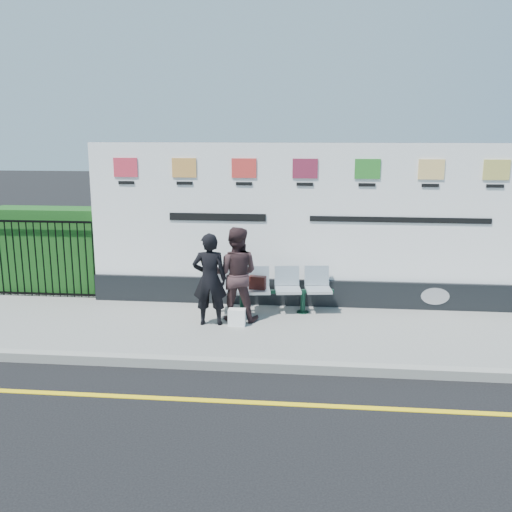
{
  "coord_description": "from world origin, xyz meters",
  "views": [
    {
      "loc": [
        0.66,
        -6.53,
        3.34
      ],
      "look_at": [
        -0.29,
        2.87,
        1.25
      ],
      "focal_mm": 40.0,
      "sensor_mm": 36.0,
      "label": 1
    }
  ],
  "objects": [
    {
      "name": "yellow_line",
      "position": [
        0.0,
        0.0,
        0.0
      ],
      "size": [
        14.0,
        0.1,
        0.01
      ],
      "primitive_type": "cube",
      "color": "yellow",
      "rests_on": "ground"
    },
    {
      "name": "hedge",
      "position": [
        -4.58,
        4.3,
        0.97
      ],
      "size": [
        2.35,
        0.7,
        1.7
      ],
      "primitive_type": "cube",
      "color": "#194C17",
      "rests_on": "pavement"
    },
    {
      "name": "kerb",
      "position": [
        0.0,
        1.0,
        0.07
      ],
      "size": [
        14.0,
        0.18,
        0.14
      ],
      "primitive_type": "cube",
      "color": "gray",
      "rests_on": "ground"
    },
    {
      "name": "woman_left",
      "position": [
        -1.04,
        2.55,
        0.91
      ],
      "size": [
        0.61,
        0.44,
        1.57
      ],
      "primitive_type": "imported",
      "rotation": [
        0.0,
        0.0,
        3.25
      ],
      "color": "black",
      "rests_on": "pavement"
    },
    {
      "name": "bench",
      "position": [
        -0.03,
        3.26,
        0.34
      ],
      "size": [
        2.14,
        0.82,
        0.45
      ],
      "primitive_type": null,
      "rotation": [
        0.0,
        0.0,
        0.14
      ],
      "color": "silver",
      "rests_on": "pavement"
    },
    {
      "name": "handbag_brown",
      "position": [
        -0.3,
        3.22,
        0.68
      ],
      "size": [
        0.32,
        0.18,
        0.24
      ],
      "primitive_type": "cube",
      "rotation": [
        0.0,
        0.0,
        -0.18
      ],
      "color": "black",
      "rests_on": "bench"
    },
    {
      "name": "billboard",
      "position": [
        0.5,
        3.85,
        1.42
      ],
      "size": [
        8.0,
        0.3,
        3.0
      ],
      "color": "black",
      "rests_on": "pavement"
    },
    {
      "name": "pavement",
      "position": [
        0.0,
        2.5,
        0.06
      ],
      "size": [
        14.0,
        3.0,
        0.12
      ],
      "primitive_type": "cube",
      "color": "gray",
      "rests_on": "ground"
    },
    {
      "name": "carrier_bag_white",
      "position": [
        -0.58,
        2.52,
        0.26
      ],
      "size": [
        0.29,
        0.17,
        0.29
      ],
      "primitive_type": "cube",
      "color": "white",
      "rests_on": "pavement"
    },
    {
      "name": "woman_right",
      "position": [
        -0.63,
        2.82,
        0.94
      ],
      "size": [
        0.81,
        0.64,
        1.63
      ],
      "primitive_type": "imported",
      "rotation": [
        0.0,
        0.0,
        3.11
      ],
      "color": "#362325",
      "rests_on": "pavement"
    },
    {
      "name": "ground",
      "position": [
        0.0,
        0.0,
        0.0
      ],
      "size": [
        80.0,
        80.0,
        0.0
      ],
      "primitive_type": "plane",
      "color": "black"
    },
    {
      "name": "railing",
      "position": [
        -4.58,
        3.85,
        0.89
      ],
      "size": [
        2.05,
        0.06,
        1.54
      ],
      "primitive_type": null,
      "color": "black",
      "rests_on": "pavement"
    }
  ]
}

